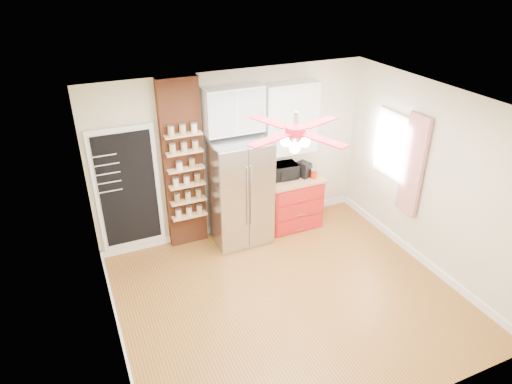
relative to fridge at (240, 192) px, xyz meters
name	(u,v)px	position (x,y,z in m)	size (l,w,h in m)	color
floor	(288,297)	(0.05, -1.63, -0.88)	(4.50, 4.50, 0.00)	olive
ceiling	(297,107)	(0.05, -1.63, 1.83)	(4.50, 4.50, 0.00)	white
wall_back	(233,155)	(0.05, 0.37, 0.48)	(4.50, 0.02, 2.70)	beige
wall_front	(398,318)	(0.05, -3.63, 0.48)	(4.50, 0.02, 2.70)	beige
wall_left	(105,256)	(-2.20, -1.63, 0.48)	(0.02, 4.00, 2.70)	beige
wall_right	(433,180)	(2.30, -1.63, 0.48)	(0.02, 4.00, 2.70)	beige
chalkboard	(128,190)	(-1.65, 0.33, 0.23)	(0.95, 0.05, 1.95)	white
brick_pillar	(183,166)	(-0.80, 0.29, 0.48)	(0.60, 0.16, 2.70)	brown
fridge	(240,192)	(0.00, 0.00, 0.00)	(0.90, 0.70, 1.75)	silver
upper_glass_cabinet	(233,110)	(0.00, 0.20, 1.27)	(0.90, 0.35, 0.70)	white
red_cabinet	(292,202)	(0.97, 0.05, -0.42)	(0.94, 0.64, 0.90)	red
upper_shelf_unit	(290,118)	(0.97, 0.22, 1.00)	(0.90, 0.30, 1.15)	white
window	(392,146)	(2.28, -0.73, 0.68)	(0.04, 0.75, 1.05)	white
curtain	(413,165)	(2.23, -1.28, 0.57)	(0.06, 0.40, 1.55)	red
ceiling_fan	(296,131)	(0.05, -1.63, 1.55)	(1.40, 1.40, 0.44)	silver
toaster_oven	(283,171)	(0.82, 0.12, 0.15)	(0.45, 0.31, 0.25)	black
coffee_maker	(304,169)	(1.16, 0.03, 0.15)	(0.16, 0.21, 0.26)	black
canister_left	(314,174)	(1.28, -0.10, 0.10)	(0.10, 0.10, 0.15)	red
canister_right	(313,171)	(1.34, 0.02, 0.10)	(0.10, 0.10, 0.15)	#AC2A09
pantry_jar_oats	(179,166)	(-0.90, 0.13, 0.56)	(0.10, 0.10, 0.12)	beige
pantry_jar_beans	(192,163)	(-0.70, 0.14, 0.56)	(0.09, 0.09, 0.13)	olive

